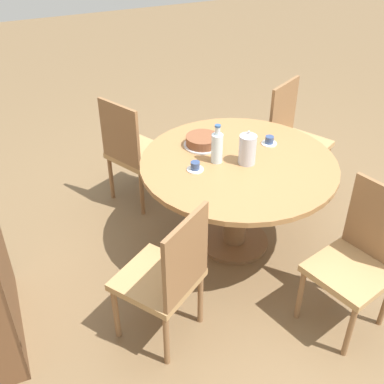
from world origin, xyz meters
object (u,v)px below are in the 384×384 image
coffee_pot (248,148)px  cup_a (269,141)px  water_bottle (217,147)px  cup_b (195,167)px  chair_a (134,150)px  cake_main (202,141)px  chair_b (167,276)px  chair_d (294,136)px  chair_c (359,258)px

coffee_pot → cup_a: size_ratio=2.17×
water_bottle → cup_b: bearing=104.1°
chair_a → cup_a: (-0.68, -0.82, 0.26)m
cake_main → chair_b: bearing=146.0°
chair_d → cup_b: chair_d is taller
water_bottle → cup_b: size_ratio=2.45×
chair_a → cake_main: (-0.52, -0.37, 0.27)m
cup_a → chair_a: bearing=50.1°
chair_a → cake_main: bearing=-172.7°
cake_main → water_bottle: bearing=-179.5°
chair_b → coffee_pot: bearing=-179.0°
chair_a → cake_main: chair_a is taller
chair_c → chair_d: same height
water_bottle → chair_a: bearing=25.8°
coffee_pot → water_bottle: water_bottle is taller
chair_c → cake_main: (1.20, 0.47, 0.27)m
chair_b → water_bottle: bearing=-167.5°
coffee_pot → chair_a: bearing=32.6°
cup_a → cup_b: bearing=100.9°
chair_a → coffee_pot: bearing=-175.0°
cup_a → cup_b: (-0.12, 0.63, 0.00)m
coffee_pot → cake_main: coffee_pot is taller
chair_d → water_bottle: bearing=177.2°
chair_a → chair_b: (-1.42, 0.24, 0.00)m
coffee_pot → cup_a: coffee_pot is taller
chair_a → coffee_pot: (-0.85, -0.55, 0.34)m
chair_a → cup_b: bearing=165.8°
water_bottle → cup_b: (-0.04, 0.18, -0.09)m
chair_a → chair_c: (-1.72, -0.84, 0.00)m
coffee_pot → water_bottle: (0.09, 0.18, 0.00)m
chair_a → cake_main: 0.69m
chair_c → water_bottle: bearing=-170.1°
coffee_pot → cake_main: (0.33, 0.18, -0.07)m
chair_d → cup_a: bearing=-170.8°
chair_c → cake_main: 1.31m
coffee_pot → water_bottle: 0.20m
cup_a → chair_c: bearing=-179.0°
water_bottle → cake_main: 0.25m
chair_c → cup_b: (0.92, 0.64, 0.26)m
chair_c → coffee_pot: (0.87, 0.29, 0.34)m
chair_a → chair_c: size_ratio=1.00×
water_bottle → cup_a: bearing=-80.4°
coffee_pot → cup_b: size_ratio=2.17×
chair_d → cup_b: 1.26m
chair_b → chair_c: size_ratio=1.00×
chair_b → water_bottle: 0.96m
water_bottle → chair_b: bearing=137.5°
chair_b → cake_main: size_ratio=3.49×
cup_b → chair_c: bearing=-145.0°
chair_a → water_bottle: (-0.76, -0.37, 0.34)m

